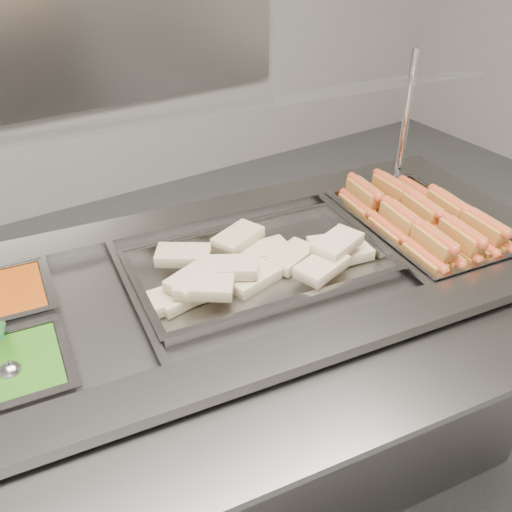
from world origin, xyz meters
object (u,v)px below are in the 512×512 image
pan_hotdogs (419,231)px  serving_spoon (9,365)px  sneeze_guard (205,115)px  steam_counter (242,383)px  pan_wraps (259,270)px

pan_hotdogs → serving_spoon: size_ratio=3.24×
sneeze_guard → pan_hotdogs: bearing=-27.1°
steam_counter → pan_hotdogs: bearing=-7.8°
steam_counter → pan_wraps: 0.40m
pan_hotdogs → pan_wraps: (-0.52, 0.07, 0.01)m
pan_hotdogs → serving_spoon: serving_spoon is taller
pan_hotdogs → serving_spoon: bearing=179.1°
sneeze_guard → pan_hotdogs: 0.72m
pan_hotdogs → pan_wraps: same height
steam_counter → pan_hotdogs: 0.70m
pan_wraps → serving_spoon: size_ratio=3.99×
sneeze_guard → pan_wraps: (0.03, -0.21, -0.36)m
steam_counter → pan_wraps: (0.06, -0.01, 0.40)m
pan_wraps → serving_spoon: bearing=-175.3°
sneeze_guard → steam_counter: bearing=-97.8°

